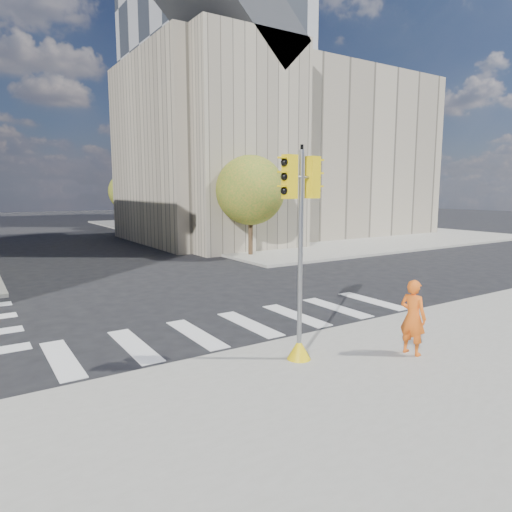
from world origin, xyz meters
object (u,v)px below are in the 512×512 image
at_px(lamp_near, 225,182).
at_px(photographer, 413,317).
at_px(lamp_far, 153,184).
at_px(traffic_signal, 300,271).

distance_m(lamp_near, photographer, 21.87).
relative_size(lamp_near, lamp_far, 1.00).
relative_size(lamp_far, traffic_signal, 1.64).
xyz_separation_m(traffic_signal, photographer, (2.51, -1.21, -1.20)).
distance_m(traffic_signal, photographer, 3.03).
bearing_deg(photographer, traffic_signal, 56.78).
bearing_deg(lamp_near, photographer, -107.06).
bearing_deg(photographer, lamp_near, -24.47).
height_order(lamp_far, traffic_signal, lamp_far).
height_order(lamp_near, photographer, lamp_near).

